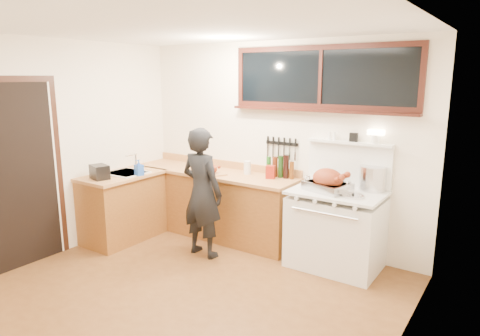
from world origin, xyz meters
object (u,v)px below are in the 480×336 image
Objects in this scene: cutting_board at (212,170)px; roast_turkey at (328,182)px; vintage_stove at (336,227)px; man at (202,193)px.

roast_turkey is at bearing 2.41° from cutting_board.
vintage_stove is 1.00× the size of man.
cutting_board is (-1.69, -0.13, 0.48)m from vintage_stove.
roast_turkey reaches higher than cutting_board.
man is 2.86× the size of roast_turkey.
vintage_stove is at bearing 32.07° from roast_turkey.
man is at bearing -65.20° from cutting_board.
vintage_stove is 2.87× the size of roast_turkey.
roast_turkey is (-0.10, -0.06, 0.54)m from vintage_stove.
man reaches higher than roast_turkey.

